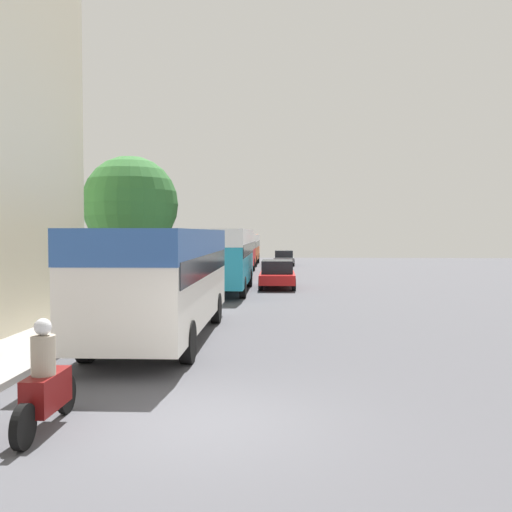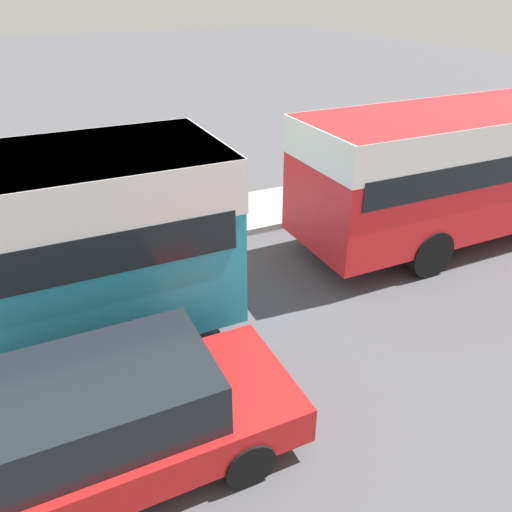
# 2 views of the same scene
# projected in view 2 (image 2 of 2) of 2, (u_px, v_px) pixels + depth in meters

# --- Properties ---
(car_crossing) EXTENTS (1.95, 4.60, 1.51)m
(car_crossing) POSITION_uv_depth(u_px,v_px,m) (106.00, 422.00, 5.81)
(car_crossing) COLOR red
(car_crossing) RESTS_ON ground_plane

